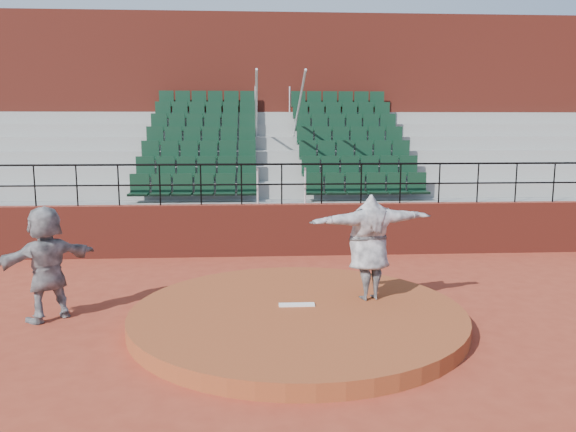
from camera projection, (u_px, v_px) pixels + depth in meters
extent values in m
plane|color=maroon|center=(297.00, 323.00, 9.31)|extent=(90.00, 90.00, 0.00)
cylinder|color=brown|center=(297.00, 316.00, 9.29)|extent=(5.50, 5.50, 0.25)
cube|color=white|center=(297.00, 305.00, 9.42)|extent=(0.60, 0.15, 0.03)
cube|color=maroon|center=(282.00, 230.00, 14.14)|extent=(24.00, 0.30, 1.30)
cylinder|color=black|center=(282.00, 164.00, 13.88)|extent=(24.00, 0.05, 0.05)
cylinder|color=black|center=(282.00, 184.00, 13.96)|extent=(24.00, 0.04, 0.04)
cylinder|color=black|center=(35.00, 186.00, 13.58)|extent=(0.04, 0.04, 1.00)
cylinder|color=black|center=(77.00, 186.00, 13.65)|extent=(0.04, 0.04, 1.00)
cylinder|color=black|center=(119.00, 185.00, 13.71)|extent=(0.04, 0.04, 1.00)
cylinder|color=black|center=(160.00, 185.00, 13.77)|extent=(0.04, 0.04, 1.00)
cylinder|color=black|center=(201.00, 185.00, 13.83)|extent=(0.04, 0.04, 1.00)
cylinder|color=black|center=(241.00, 185.00, 13.89)|extent=(0.04, 0.04, 1.00)
cylinder|color=black|center=(282.00, 184.00, 13.96)|extent=(0.04, 0.04, 1.00)
cylinder|color=black|center=(322.00, 184.00, 14.02)|extent=(0.04, 0.04, 1.00)
cylinder|color=black|center=(361.00, 184.00, 14.08)|extent=(0.04, 0.04, 1.00)
cylinder|color=black|center=(400.00, 184.00, 14.14)|extent=(0.04, 0.04, 1.00)
cylinder|color=black|center=(439.00, 183.00, 14.20)|extent=(0.04, 0.04, 1.00)
cylinder|color=black|center=(478.00, 183.00, 14.26)|extent=(0.04, 0.04, 1.00)
cylinder|color=black|center=(516.00, 183.00, 14.33)|extent=(0.04, 0.04, 1.00)
cylinder|color=black|center=(554.00, 183.00, 14.39)|extent=(0.04, 0.04, 1.00)
cube|color=gray|center=(281.00, 226.00, 14.70)|extent=(24.00, 0.85, 1.30)
cube|color=black|center=(193.00, 188.00, 14.42)|extent=(3.30, 0.48, 0.72)
cube|color=black|center=(366.00, 187.00, 14.69)|extent=(3.30, 0.48, 0.72)
cube|color=gray|center=(279.00, 213.00, 15.51)|extent=(24.00, 0.85, 1.70)
cube|color=black|center=(196.00, 170.00, 15.19)|extent=(3.30, 0.48, 0.72)
cube|color=black|center=(360.00, 169.00, 15.47)|extent=(3.30, 0.48, 0.72)
cube|color=gray|center=(278.00, 202.00, 16.32)|extent=(24.00, 0.85, 2.10)
cube|color=black|center=(199.00, 154.00, 15.96)|extent=(3.30, 0.48, 0.72)
cube|color=black|center=(355.00, 153.00, 16.24)|extent=(3.30, 0.48, 0.72)
cube|color=gray|center=(276.00, 192.00, 17.12)|extent=(24.00, 0.85, 2.50)
cube|color=black|center=(201.00, 139.00, 16.74)|extent=(3.30, 0.48, 0.72)
cube|color=black|center=(350.00, 139.00, 17.02)|extent=(3.30, 0.48, 0.72)
cube|color=gray|center=(275.00, 183.00, 17.93)|extent=(24.00, 0.85, 2.90)
cube|color=black|center=(203.00, 125.00, 17.51)|extent=(3.30, 0.48, 0.72)
cube|color=black|center=(346.00, 125.00, 17.79)|extent=(3.30, 0.48, 0.72)
cube|color=gray|center=(274.00, 174.00, 18.73)|extent=(24.00, 0.85, 3.30)
cube|color=black|center=(205.00, 113.00, 18.29)|extent=(3.30, 0.48, 0.72)
cube|color=black|center=(342.00, 113.00, 18.56)|extent=(3.30, 0.48, 0.72)
cube|color=gray|center=(273.00, 166.00, 19.54)|extent=(24.00, 0.85, 3.70)
cube|color=black|center=(207.00, 102.00, 19.06)|extent=(3.30, 0.48, 0.72)
cube|color=black|center=(338.00, 102.00, 19.34)|extent=(3.30, 0.48, 0.72)
cylinder|color=silver|center=(256.00, 120.00, 16.74)|extent=(0.06, 5.97, 2.46)
cylinder|color=silver|center=(296.00, 120.00, 16.82)|extent=(0.06, 5.97, 2.46)
cube|color=maroon|center=(271.00, 118.00, 21.17)|extent=(24.00, 3.00, 7.10)
imported|color=black|center=(369.00, 247.00, 9.67)|extent=(2.34, 1.16, 1.84)
imported|color=black|center=(46.00, 263.00, 9.35)|extent=(1.74, 1.61, 1.94)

